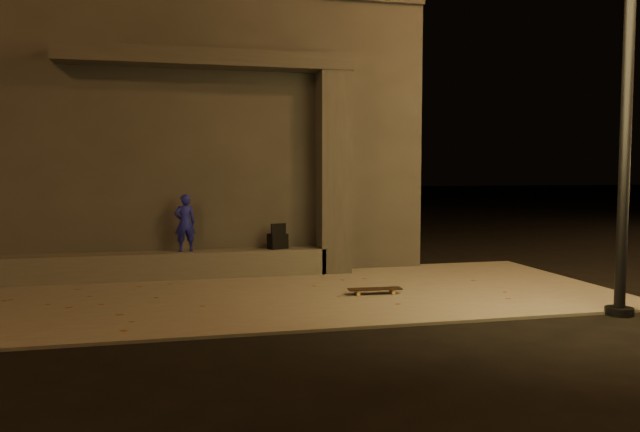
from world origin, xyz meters
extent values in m
plane|color=black|center=(0.00, 0.00, 0.00)|extent=(120.00, 120.00, 0.00)
cube|color=slate|center=(0.00, 2.00, 0.02)|extent=(11.00, 4.40, 0.04)
cube|color=#383533|center=(-1.00, 6.50, 2.60)|extent=(9.00, 5.00, 5.20)
cube|color=#53504B|center=(-1.50, 3.75, 0.27)|extent=(6.00, 0.55, 0.45)
cube|color=#383533|center=(1.70, 3.75, 1.84)|extent=(0.55, 0.55, 3.60)
cube|color=#383533|center=(-0.50, 3.80, 3.78)|extent=(5.00, 0.70, 0.28)
imported|color=navy|center=(-0.94, 3.75, 0.98)|extent=(0.40, 0.30, 0.99)
cube|color=black|center=(0.67, 3.75, 0.62)|extent=(0.38, 0.31, 0.27)
cube|color=black|center=(0.67, 3.75, 0.85)|extent=(0.28, 0.14, 0.19)
cube|color=black|center=(1.78, 1.59, 0.12)|extent=(0.82, 0.26, 0.02)
cylinder|color=tan|center=(2.05, 1.65, 0.07)|extent=(0.06, 0.04, 0.06)
cylinder|color=tan|center=(2.04, 1.49, 0.07)|extent=(0.06, 0.04, 0.06)
cylinder|color=tan|center=(1.52, 1.68, 0.07)|extent=(0.06, 0.04, 0.06)
cylinder|color=tan|center=(1.51, 1.53, 0.07)|extent=(0.06, 0.04, 0.06)
cube|color=#99999E|center=(2.05, 1.57, 0.10)|extent=(0.06, 0.17, 0.02)
cube|color=#99999E|center=(1.51, 1.60, 0.10)|extent=(0.06, 0.17, 0.02)
cylinder|color=black|center=(4.53, -0.26, 3.23)|extent=(0.14, 0.14, 6.46)
cylinder|color=black|center=(4.53, -0.26, 0.05)|extent=(0.36, 0.36, 0.10)
camera|label=1|loc=(-1.15, -7.17, 1.90)|focal=35.00mm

